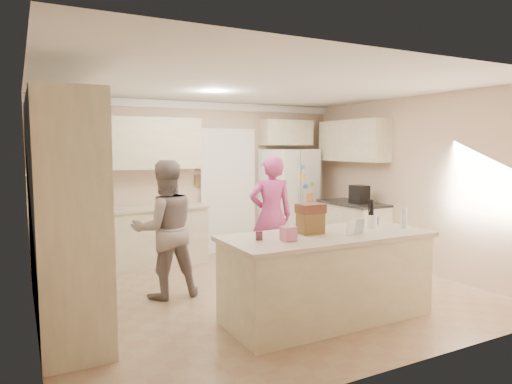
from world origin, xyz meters
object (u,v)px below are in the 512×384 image
island_base (327,278)px  teen_girl (271,216)px  tissue_box (288,234)px  teen_boy (165,229)px  dollhouse_body (310,223)px  utensil_crock (371,222)px  refrigerator (289,199)px  coffee_maker (359,194)px

island_base → teen_girl: size_ratio=1.27×
tissue_box → teen_boy: size_ratio=0.08×
island_base → dollhouse_body: bearing=146.3°
utensil_crock → teen_boy: 2.46m
refrigerator → teen_boy: (-2.79, -1.63, -0.05)m
refrigerator → island_base: bearing=-127.1°
tissue_box → dollhouse_body: size_ratio=0.54×
refrigerator → teen_girl: size_ratio=1.04×
tissue_box → teen_girl: bearing=65.3°
island_base → dollhouse_body: size_ratio=8.46×
coffee_maker → tissue_box: (-2.60, -2.00, -0.07)m
teen_boy → teen_girl: size_ratio=0.98×
coffee_maker → teen_boy: 3.41m
dollhouse_body → coffee_maker: bearing=39.3°
tissue_box → coffee_maker: bearing=37.6°
refrigerator → island_base: refrigerator is taller
teen_girl → teen_boy: bearing=24.5°
coffee_maker → island_base: coffee_maker is taller
coffee_maker → island_base: (-2.05, -1.90, -0.63)m
dollhouse_body → teen_girl: teen_girl is taller
refrigerator → dollhouse_body: bearing=-130.1°
teen_boy → teen_girl: teen_girl is taller
coffee_maker → dollhouse_body: size_ratio=1.15×
refrigerator → coffee_maker: (0.59, -1.23, 0.17)m
utensil_crock → tissue_box: size_ratio=1.07×
coffee_maker → tissue_box: 3.28m
refrigerator → utensil_crock: bearing=-116.9°
refrigerator → island_base: 3.48m
tissue_box → teen_boy: (-0.78, 1.60, -0.15)m
refrigerator → utensil_crock: refrigerator is taller
island_base → teen_boy: 2.05m
coffee_maker → dollhouse_body: 2.84m
refrigerator → coffee_maker: refrigerator is taller
tissue_box → teen_girl: 2.04m
utensil_crock → teen_girl: 1.74m
utensil_crock → teen_girl: bearing=101.6°
utensil_crock → dollhouse_body: dollhouse_body is taller
teen_boy → coffee_maker: bearing=-172.6°
island_base → dollhouse_body: 0.62m
coffee_maker → utensil_crock: size_ratio=2.00×
tissue_box → teen_boy: teen_boy is taller
refrigerator → island_base: (-1.46, -3.13, -0.46)m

